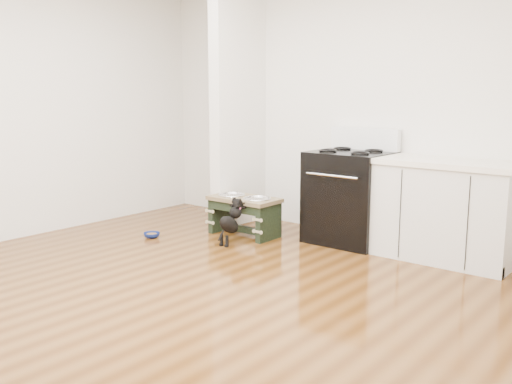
% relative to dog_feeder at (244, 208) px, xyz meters
% --- Properties ---
extents(ground, '(5.00, 5.00, 0.00)m').
position_rel_dog_feeder_xyz_m(ground, '(0.74, -1.68, -0.29)').
color(ground, '#47270C').
rests_on(ground, ground).
extents(room_shell, '(5.00, 5.00, 5.00)m').
position_rel_dog_feeder_xyz_m(room_shell, '(0.74, -1.68, 1.33)').
color(room_shell, silver).
rests_on(room_shell, ground).
extents(partition_wall, '(0.15, 0.80, 2.70)m').
position_rel_dog_feeder_xyz_m(partition_wall, '(-0.43, 0.42, 1.06)').
color(partition_wall, silver).
rests_on(partition_wall, ground).
extents(oven_range, '(0.76, 0.69, 1.14)m').
position_rel_dog_feeder_xyz_m(oven_range, '(0.99, 0.48, 0.18)').
color(oven_range, black).
rests_on(oven_range, ground).
extents(cabinet_run, '(1.24, 0.64, 0.91)m').
position_rel_dog_feeder_xyz_m(cabinet_run, '(1.97, 0.49, 0.16)').
color(cabinet_run, silver).
rests_on(cabinet_run, ground).
extents(dog_feeder, '(0.75, 0.40, 0.43)m').
position_rel_dog_feeder_xyz_m(dog_feeder, '(0.00, 0.00, 0.00)').
color(dog_feeder, black).
rests_on(dog_feeder, ground).
extents(puppy, '(0.13, 0.39, 0.46)m').
position_rel_dog_feeder_xyz_m(puppy, '(0.13, -0.35, -0.04)').
color(puppy, black).
rests_on(puppy, ground).
extents(floor_bowl, '(0.19, 0.19, 0.05)m').
position_rel_dog_feeder_xyz_m(floor_bowl, '(-0.68, -0.69, -0.27)').
color(floor_bowl, navy).
rests_on(floor_bowl, ground).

